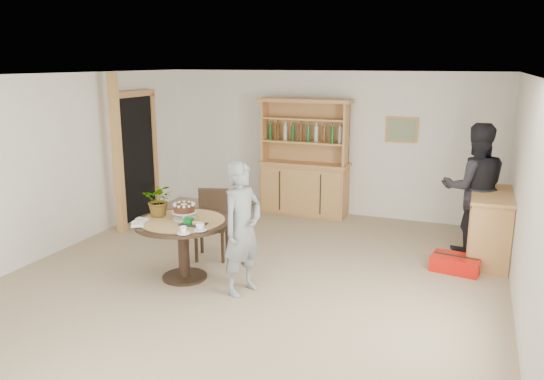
{
  "coord_description": "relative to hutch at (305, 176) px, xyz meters",
  "views": [
    {
      "loc": [
        2.46,
        -5.48,
        2.65
      ],
      "look_at": [
        0.08,
        0.67,
        1.05
      ],
      "focal_mm": 35.0,
      "sensor_mm": 36.0,
      "label": 1
    }
  ],
  "objects": [
    {
      "name": "doorway",
      "position": [
        -2.63,
        -1.24,
        0.42
      ],
      "size": [
        0.13,
        1.1,
        2.18
      ],
      "color": "black",
      "rests_on": "ground"
    },
    {
      "name": "dining_table",
      "position": [
        -0.51,
        -3.31,
        -0.08
      ],
      "size": [
        1.2,
        1.2,
        0.76
      ],
      "color": "black",
      "rests_on": "ground"
    },
    {
      "name": "gift_tray",
      "position": [
        -0.3,
        -3.44,
        0.1
      ],
      "size": [
        0.3,
        0.2,
        0.08
      ],
      "color": "black",
      "rests_on": "dining_table"
    },
    {
      "name": "teen_boy",
      "position": [
        0.34,
        -3.41,
        0.09
      ],
      "size": [
        0.54,
        0.66,
        1.56
      ],
      "primitive_type": "imported",
      "rotation": [
        0.0,
        0.0,
        1.23
      ],
      "color": "slate",
      "rests_on": "ground"
    },
    {
      "name": "pine_post",
      "position": [
        -2.4,
        -2.04,
        0.56
      ],
      "size": [
        0.12,
        0.12,
        2.5
      ],
      "primitive_type": "cube",
      "color": "tan",
      "rests_on": "ground"
    },
    {
      "name": "coffee_cup_a",
      "position": [
        -0.11,
        -3.59,
        0.11
      ],
      "size": [
        0.15,
        0.15,
        0.09
      ],
      "color": "white",
      "rests_on": "dining_table"
    },
    {
      "name": "napkins",
      "position": [
        -0.92,
        -3.63,
        0.09
      ],
      "size": [
        0.24,
        0.33,
        0.03
      ],
      "color": "white",
      "rests_on": "dining_table"
    },
    {
      "name": "dining_chair",
      "position": [
        -0.54,
        -2.49,
        -0.15
      ],
      "size": [
        0.52,
        0.52,
        0.95
      ],
      "rotation": [
        0.0,
        0.0,
        0.29
      ],
      "color": "black",
      "rests_on": "ground"
    },
    {
      "name": "hutch",
      "position": [
        0.0,
        0.0,
        0.0
      ],
      "size": [
        1.62,
        0.54,
        2.04
      ],
      "color": "tan",
      "rests_on": "ground"
    },
    {
      "name": "adult_person",
      "position": [
        2.8,
        -0.98,
        0.23
      ],
      "size": [
        1.04,
        0.89,
        1.85
      ],
      "primitive_type": "imported",
      "rotation": [
        0.0,
        0.0,
        3.39
      ],
      "color": "black",
      "rests_on": "ground"
    },
    {
      "name": "ground",
      "position": [
        0.3,
        -3.24,
        -0.69
      ],
      "size": [
        7.0,
        7.0,
        0.0
      ],
      "primitive_type": "plane",
      "color": "#9D8B6C",
      "rests_on": "ground"
    },
    {
      "name": "room_shell",
      "position": [
        0.3,
        -3.23,
        1.05
      ],
      "size": [
        6.04,
        7.04,
        2.52
      ],
      "color": "white",
      "rests_on": "ground"
    },
    {
      "name": "red_suitcase",
      "position": [
        2.66,
        -1.83,
        -0.59
      ],
      "size": [
        0.66,
        0.49,
        0.21
      ],
      "rotation": [
        0.0,
        0.0,
        -0.16
      ],
      "color": "red",
      "rests_on": "ground"
    },
    {
      "name": "coffee_cup_b",
      "position": [
        -0.23,
        -3.76,
        0.11
      ],
      "size": [
        0.15,
        0.15,
        0.08
      ],
      "color": "white",
      "rests_on": "dining_table"
    },
    {
      "name": "birthday_cake",
      "position": [
        -0.51,
        -3.26,
        0.19
      ],
      "size": [
        0.3,
        0.3,
        0.2
      ],
      "color": "white",
      "rests_on": "dining_table"
    },
    {
      "name": "sideboard",
      "position": [
        3.04,
        -1.24,
        -0.22
      ],
      "size": [
        0.54,
        1.26,
        0.94
      ],
      "color": "tan",
      "rests_on": "ground"
    },
    {
      "name": "flower_vase",
      "position": [
        -0.86,
        -3.26,
        0.28
      ],
      "size": [
        0.47,
        0.44,
        0.42
      ],
      "primitive_type": "imported",
      "rotation": [
        0.0,
        0.0,
        0.35
      ],
      "color": "#3F7233",
      "rests_on": "dining_table"
    }
  ]
}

